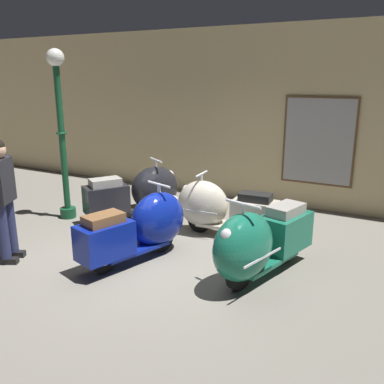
% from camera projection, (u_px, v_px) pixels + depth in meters
% --- Properties ---
extents(ground_plane, '(60.00, 60.00, 0.00)m').
position_uv_depth(ground_plane, '(143.00, 257.00, 5.95)').
color(ground_plane, slate).
extents(showroom_back_wall, '(18.00, 0.24, 3.45)m').
position_uv_depth(showroom_back_wall, '(241.00, 115.00, 8.51)').
color(showroom_back_wall, '#CCB784').
rests_on(showroom_back_wall, ground).
extents(scooter_0, '(1.35, 1.73, 1.06)m').
position_uv_depth(scooter_0, '(141.00, 192.00, 7.48)').
color(scooter_0, black).
rests_on(scooter_0, ground).
extents(scooter_1, '(0.95, 1.77, 1.04)m').
position_uv_depth(scooter_1, '(143.00, 226.00, 5.82)').
color(scooter_1, black).
rests_on(scooter_1, ground).
extents(scooter_2, '(1.67, 0.59, 1.01)m').
position_uv_depth(scooter_2, '(218.00, 208.00, 6.68)').
color(scooter_2, black).
rests_on(scooter_2, ground).
extents(scooter_3, '(0.95, 1.86, 1.10)m').
position_uv_depth(scooter_3, '(257.00, 243.00, 5.18)').
color(scooter_3, black).
rests_on(scooter_3, ground).
extents(lamppost, '(0.30, 0.30, 2.94)m').
position_uv_depth(lamppost, '(61.00, 126.00, 7.20)').
color(lamppost, '#144728').
rests_on(lamppost, ground).
extents(visitor_0, '(0.39, 0.53, 1.72)m').
position_uv_depth(visitor_0, '(2.00, 192.00, 5.60)').
color(visitor_0, black).
rests_on(visitor_0, ground).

